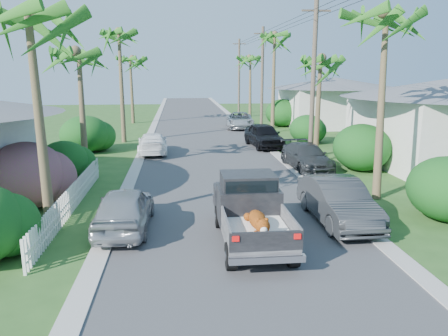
{
  "coord_description": "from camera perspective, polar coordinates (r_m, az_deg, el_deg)",
  "views": [
    {
      "loc": [
        -1.9,
        -11.05,
        5.26
      ],
      "look_at": [
        -0.11,
        6.09,
        1.4
      ],
      "focal_mm": 35.0,
      "sensor_mm": 36.0,
      "label": 1
    }
  ],
  "objects": [
    {
      "name": "palm_l_c",
      "position": [
        33.41,
        -13.58,
        16.84
      ],
      "size": [
        4.4,
        4.4,
        9.2
      ],
      "color": "olive",
      "rests_on": "ground"
    },
    {
      "name": "parked_car_rm",
      "position": [
        24.2,
        10.73,
        1.47
      ],
      "size": [
        2.19,
        4.74,
        1.34
      ],
      "primitive_type": "imported",
      "rotation": [
        0.0,
        0.0,
        0.07
      ],
      "color": "#2B2E30",
      "rests_on": "ground"
    },
    {
      "name": "palm_l_b",
      "position": [
        23.58,
        -18.53,
        14.15
      ],
      "size": [
        4.4,
        4.4,
        7.4
      ],
      "color": "olive",
      "rests_on": "ground"
    },
    {
      "name": "parked_car_lf",
      "position": [
        28.53,
        -9.31,
        3.17
      ],
      "size": [
        2.04,
        4.61,
        1.31
      ],
      "primitive_type": "imported",
      "rotation": [
        0.0,
        0.0,
        3.19
      ],
      "color": "white",
      "rests_on": "ground"
    },
    {
      "name": "parked_car_rn",
      "position": [
        15.86,
        14.65,
        -4.25
      ],
      "size": [
        1.71,
        4.68,
        1.53
      ],
      "primitive_type": "imported",
      "rotation": [
        0.0,
        0.0,
        0.02
      ],
      "color": "#2E3033",
      "rests_on": "ground"
    },
    {
      "name": "palm_r_b",
      "position": [
        27.41,
        12.47,
        13.78
      ],
      "size": [
        4.4,
        4.4,
        7.2
      ],
      "color": "olive",
      "rests_on": "ground"
    },
    {
      "name": "shrub_r_c",
      "position": [
        32.71,
        10.83,
        5.01
      ],
      "size": [
        2.6,
        2.86,
        2.1
      ],
      "primitive_type": "ellipsoid",
      "color": "#124116",
      "rests_on": "ground"
    },
    {
      "name": "house_right_near",
      "position": [
        27.62,
        26.85,
        4.95
      ],
      "size": [
        8.0,
        9.0,
        4.8
      ],
      "color": "silver",
      "rests_on": "ground"
    },
    {
      "name": "road",
      "position": [
        36.48,
        -2.92,
        4.33
      ],
      "size": [
        8.0,
        100.0,
        0.02
      ],
      "primitive_type": "cube",
      "color": "#38383A",
      "rests_on": "ground"
    },
    {
      "name": "curb_right",
      "position": [
        36.95,
        3.77,
        4.46
      ],
      "size": [
        0.6,
        100.0,
        0.06
      ],
      "primitive_type": "cube",
      "color": "#A5A39E",
      "rests_on": "ground"
    },
    {
      "name": "parked_car_rd",
      "position": [
        40.71,
        2.09,
        6.23
      ],
      "size": [
        2.91,
        5.46,
        1.46
      ],
      "primitive_type": "imported",
      "rotation": [
        0.0,
        0.0,
        -0.09
      ],
      "color": "#ABAEB2",
      "rests_on": "ground"
    },
    {
      "name": "utility_pole_c",
      "position": [
        39.77,
        5.01,
        11.62
      ],
      "size": [
        1.6,
        0.26,
        9.0
      ],
      "color": "brown",
      "rests_on": "ground"
    },
    {
      "name": "parked_car_ln",
      "position": [
        15.02,
        -12.86,
        -5.24
      ],
      "size": [
        1.85,
        4.34,
        1.46
      ],
      "primitive_type": "imported",
      "rotation": [
        0.0,
        0.0,
        3.11
      ],
      "color": "#A0A2A7",
      "rests_on": "ground"
    },
    {
      "name": "curb_left",
      "position": [
        36.5,
        -9.7,
        4.21
      ],
      "size": [
        0.6,
        100.0,
        0.06
      ],
      "primitive_type": "cube",
      "color": "#A5A39E",
      "rests_on": "ground"
    },
    {
      "name": "pickup_truck",
      "position": [
        13.9,
        3.32,
        -5.19
      ],
      "size": [
        1.98,
        5.12,
        2.06
      ],
      "color": "black",
      "rests_on": "ground"
    },
    {
      "name": "shrub_r_b",
      "position": [
        24.42,
        17.56,
        2.58
      ],
      "size": [
        3.0,
        3.3,
        2.5
      ],
      "primitive_type": "ellipsoid",
      "color": "#124116",
      "rests_on": "ground"
    },
    {
      "name": "shrub_l_d",
      "position": [
        29.96,
        -17.7,
        4.24
      ],
      "size": [
        3.2,
        3.52,
        2.4
      ],
      "primitive_type": "ellipsoid",
      "color": "#124116",
      "rests_on": "ground"
    },
    {
      "name": "palm_r_d",
      "position": [
        51.76,
        3.49,
        14.23
      ],
      "size": [
        4.4,
        4.4,
        8.0
      ],
      "color": "olive",
      "rests_on": "ground"
    },
    {
      "name": "palm_l_d",
      "position": [
        45.3,
        -12.15,
        13.84
      ],
      "size": [
        4.4,
        4.4,
        7.7
      ],
      "color": "olive",
      "rests_on": "ground"
    },
    {
      "name": "shrub_l_b",
      "position": [
        18.47,
        -24.43,
        -0.9
      ],
      "size": [
        3.0,
        3.3,
        2.6
      ],
      "primitive_type": "ellipsoid",
      "color": "#A31768",
      "rests_on": "ground"
    },
    {
      "name": "parked_car_rf",
      "position": [
        30.66,
        5.24,
        4.24
      ],
      "size": [
        2.42,
        4.97,
        1.63
      ],
      "primitive_type": "imported",
      "rotation": [
        0.0,
        0.0,
        0.1
      ],
      "color": "black",
      "rests_on": "ground"
    },
    {
      "name": "shrub_l_c",
      "position": [
        22.17,
        -20.2,
        0.76
      ],
      "size": [
        2.4,
        2.64,
        2.0
      ],
      "primitive_type": "ellipsoid",
      "color": "#124116",
      "rests_on": "ground"
    },
    {
      "name": "picket_fence",
      "position": [
        17.7,
        -19.15,
        -3.69
      ],
      "size": [
        0.1,
        11.0,
        1.0
      ],
      "primitive_type": "cube",
      "color": "white",
      "rests_on": "ground"
    },
    {
      "name": "palm_r_a",
      "position": [
        19.04,
        20.7,
        18.38
      ],
      "size": [
        4.4,
        4.4,
        8.7
      ],
      "color": "olive",
      "rests_on": "ground"
    },
    {
      "name": "palm_r_c",
      "position": [
        38.03,
        6.64,
        16.84
      ],
      "size": [
        4.4,
        4.4,
        9.4
      ],
      "color": "olive",
      "rests_on": "ground"
    },
    {
      "name": "palm_l_a",
      "position": [
        14.79,
        -24.07,
        18.09
      ],
      "size": [
        4.4,
        4.4,
        8.2
      ],
      "color": "olive",
      "rests_on": "ground"
    },
    {
      "name": "shrub_r_d",
      "position": [
        42.41,
        7.62,
        7.15
      ],
      "size": [
        3.2,
        3.52,
        2.6
      ],
      "primitive_type": "ellipsoid",
      "color": "#124116",
      "rests_on": "ground"
    },
    {
      "name": "ground",
      "position": [
        12.38,
        3.53,
        -12.53
      ],
      "size": [
        120.0,
        120.0,
        0.0
      ],
      "primitive_type": "plane",
      "color": "#294F1D",
      "rests_on": "ground"
    },
    {
      "name": "house_right_far",
      "position": [
        43.78,
        14.09,
        8.14
      ],
      "size": [
        9.0,
        8.0,
        4.6
      ],
      "color": "silver",
      "rests_on": "ground"
    },
    {
      "name": "utility_pole_b",
      "position": [
        25.2,
        11.57,
        10.87
      ],
      "size": [
        1.6,
        0.26,
        9.0
      ],
      "color": "brown",
      "rests_on": "ground"
    },
    {
      "name": "utility_pole_d",
      "position": [
        54.57,
        1.98,
        11.92
      ],
      "size": [
        1.6,
        0.26,
        9.0
      ],
      "color": "brown",
      "rests_on": "ground"
    }
  ]
}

